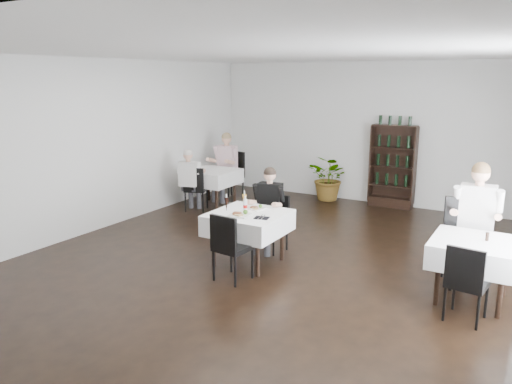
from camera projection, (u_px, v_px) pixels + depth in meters
room_shell at (267, 165)px, 6.87m from camera, size 9.00×9.00×9.00m
wine_shelf at (392, 167)px, 10.35m from camera, size 0.90×0.28×1.75m
main_table at (248, 223)px, 7.22m from camera, size 1.03×1.03×0.77m
left_table at (212, 177)px, 10.50m from camera, size 0.98×0.98×0.77m
right_table at (474, 252)px, 6.00m from camera, size 0.98×0.98×0.77m
potted_tree at (330, 178)px, 10.99m from camera, size 1.09×1.01×1.00m
main_chair_far at (274, 219)px, 7.83m from camera, size 0.46×0.46×0.88m
main_chair_near at (229, 244)px, 6.58m from camera, size 0.47×0.47×0.93m
left_chair_far at (233, 172)px, 11.17m from camera, size 0.61×0.61×1.05m
left_chair_near at (195, 186)px, 10.07m from camera, size 0.55×0.55×0.92m
right_chair_far at (466, 235)px, 6.55m from camera, size 0.68×0.68×1.14m
right_chair_near at (466, 279)px, 5.48m from camera, size 0.46×0.46×0.90m
diner_main at (268, 203)px, 7.73m from camera, size 0.53×0.54×1.33m
diner_left_far at (225, 161)px, 10.94m from camera, size 0.57×0.56×1.50m
diner_left_near at (190, 175)px, 10.00m from camera, size 0.54×0.58×1.29m
diner_right_far at (476, 214)px, 6.53m from camera, size 0.62×0.63×1.61m
plate_far at (256, 208)px, 7.37m from camera, size 0.27×0.27×0.07m
plate_near at (240, 214)px, 7.02m from camera, size 0.30×0.30×0.09m
pilsner_dark at (226, 204)px, 7.23m from camera, size 0.06×0.06×0.26m
pilsner_lager at (244, 202)px, 7.33m from camera, size 0.07×0.07×0.29m
coke_bottle at (245, 205)px, 7.21m from camera, size 0.06×0.06×0.24m
napkin_cutlery at (262, 218)px, 6.90m from camera, size 0.23×0.22×0.02m
pepper_mill at (487, 237)px, 5.95m from camera, size 0.05×0.05×0.10m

